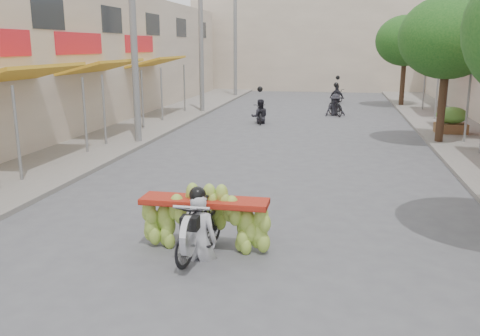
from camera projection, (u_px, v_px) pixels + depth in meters
name	position (u px, v px, depth m)	size (l,w,h in m)	color
sidewalk_left	(130.00, 128.00, 21.78)	(4.00, 60.00, 0.12)	gray
sidewalk_right	(478.00, 139.00, 19.21)	(4.00, 60.00, 0.12)	gray
shophouse_row_left	(4.00, 58.00, 21.03)	(9.77, 40.00, 6.00)	#C5B39C
far_building	(319.00, 46.00, 41.65)	(20.00, 6.00, 7.00)	#C5B39C
utility_pole_mid	(133.00, 31.00, 17.69)	(0.60, 0.24, 8.00)	slate
utility_pole_far	(201.00, 36.00, 26.28)	(0.60, 0.24, 8.00)	slate
utility_pole_back	(235.00, 38.00, 34.88)	(0.60, 0.24, 8.00)	slate
street_tree_mid	(448.00, 38.00, 17.68)	(3.40, 3.40, 5.25)	#3A2719
street_tree_far	(406.00, 41.00, 29.13)	(3.40, 3.40, 5.25)	#3A2719
produce_crate_far	(452.00, 118.00, 20.16)	(1.20, 0.88, 1.16)	brown
banana_motorbike	(201.00, 215.00, 8.65)	(2.24, 1.89, 2.12)	black
pedestrian	(446.00, 111.00, 20.25)	(0.98, 0.90, 1.72)	silver
bg_motorbike_a	(260.00, 107.00, 23.38)	(0.87, 1.56, 1.95)	black
bg_motorbike_b	(336.00, 99.00, 25.92)	(1.19, 1.73, 1.95)	black
bg_motorbike_c	(337.00, 90.00, 31.83)	(1.13, 1.61, 1.95)	black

